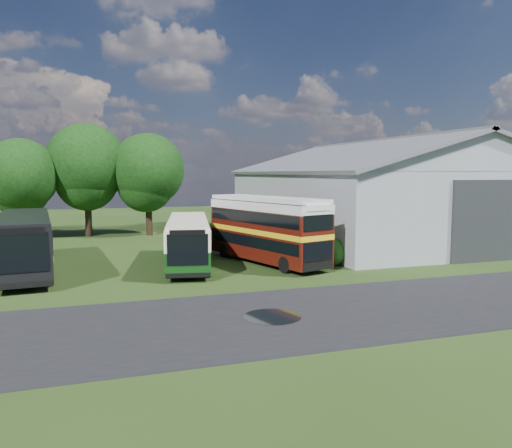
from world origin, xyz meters
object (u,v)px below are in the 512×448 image
object	(u,v)px
bus_dark_single	(25,242)
bus_maroon_double	(266,230)
storage_shed	(379,188)
bus_green_single	(188,240)

from	to	relation	value
bus_dark_single	bus_maroon_double	bearing A→B (deg)	-10.95
storage_shed	bus_dark_single	size ratio (longest dim) A/B	2.14
bus_dark_single	storage_shed	bearing A→B (deg)	9.32
bus_dark_single	bus_green_single	bearing A→B (deg)	-9.34
bus_green_single	bus_dark_single	xyz separation A→B (m)	(-8.84, 0.67, 0.20)
bus_maroon_double	storage_shed	bearing A→B (deg)	15.73
bus_maroon_double	bus_dark_single	distance (m)	13.53
bus_green_single	bus_dark_single	world-z (taller)	bus_dark_single
bus_maroon_double	bus_dark_single	xyz separation A→B (m)	(-13.45, 1.40, -0.31)
storage_shed	bus_maroon_double	xyz separation A→B (m)	(-12.84, -8.12, -2.18)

